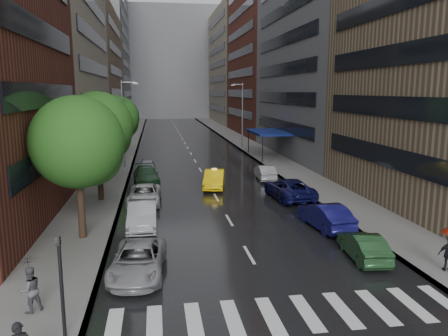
# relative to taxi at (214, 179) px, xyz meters

# --- Properties ---
(ground) EXTENTS (220.00, 220.00, 0.00)m
(ground) POSITION_rel_taxi_xyz_m (-0.31, -19.41, -0.77)
(ground) COLOR gray
(ground) RESTS_ON ground
(road) EXTENTS (14.00, 140.00, 0.01)m
(road) POSITION_rel_taxi_xyz_m (-0.31, 30.59, -0.76)
(road) COLOR black
(road) RESTS_ON ground
(sidewalk_left) EXTENTS (4.00, 140.00, 0.15)m
(sidewalk_left) POSITION_rel_taxi_xyz_m (-9.31, 30.59, -0.69)
(sidewalk_left) COLOR gray
(sidewalk_left) RESTS_ON ground
(sidewalk_right) EXTENTS (4.00, 140.00, 0.15)m
(sidewalk_right) POSITION_rel_taxi_xyz_m (8.69, 30.59, -0.69)
(sidewalk_right) COLOR gray
(sidewalk_right) RESTS_ON ground
(crosswalk) EXTENTS (13.15, 2.80, 0.01)m
(crosswalk) POSITION_rel_taxi_xyz_m (-0.11, -21.41, -0.76)
(crosswalk) COLOR silver
(crosswalk) RESTS_ON ground
(buildings_left) EXTENTS (8.00, 108.00, 38.00)m
(buildings_left) POSITION_rel_taxi_xyz_m (-15.31, 39.38, 15.22)
(buildings_left) COLOR maroon
(buildings_left) RESTS_ON ground
(buildings_right) EXTENTS (8.05, 109.10, 36.00)m
(buildings_right) POSITION_rel_taxi_xyz_m (14.69, 37.30, 14.26)
(buildings_right) COLOR #937A5B
(buildings_right) RESTS_ON ground
(building_far) EXTENTS (40.00, 14.00, 32.00)m
(building_far) POSITION_rel_taxi_xyz_m (-0.31, 98.59, 15.23)
(building_far) COLOR slate
(building_far) RESTS_ON ground
(tree_near) EXTENTS (4.96, 4.96, 7.91)m
(tree_near) POSITION_rel_taxi_xyz_m (-8.91, -11.78, 4.64)
(tree_near) COLOR #382619
(tree_near) RESTS_ON ground
(tree_mid) EXTENTS (5.08, 5.08, 8.10)m
(tree_mid) POSITION_rel_taxi_xyz_m (-8.91, -3.22, 4.77)
(tree_mid) COLOR #382619
(tree_mid) RESTS_ON ground
(tree_far) EXTENTS (4.77, 4.77, 7.60)m
(tree_far) POSITION_rel_taxi_xyz_m (-8.91, 13.97, 4.43)
(tree_far) COLOR #382619
(tree_far) RESTS_ON ground
(taxi) EXTENTS (2.48, 4.89, 1.54)m
(taxi) POSITION_rel_taxi_xyz_m (0.00, 0.00, 0.00)
(taxi) COLOR yellow
(taxi) RESTS_ON ground
(parked_cars_left) EXTENTS (2.70, 29.69, 1.57)m
(parked_cars_left) POSITION_rel_taxi_xyz_m (-5.71, -5.00, -0.05)
(parked_cars_left) COLOR #97969B
(parked_cars_left) RESTS_ON ground
(parked_cars_right) EXTENTS (2.99, 23.66, 1.58)m
(parked_cars_right) POSITION_rel_taxi_xyz_m (5.09, -6.89, -0.02)
(parked_cars_right) COLOR #1C3F20
(parked_cars_right) RESTS_ON ground
(ped_black_umbrella) EXTENTS (1.06, 1.03, 2.09)m
(ped_black_umbrella) POSITION_rel_taxi_xyz_m (-9.45, -20.02, 0.61)
(ped_black_umbrella) COLOR #515055
(ped_black_umbrella) RESTS_ON sidewalk_left
(traffic_light) EXTENTS (0.18, 0.15, 3.45)m
(traffic_light) POSITION_rel_taxi_xyz_m (-7.91, -21.95, 1.46)
(traffic_light) COLOR black
(traffic_light) RESTS_ON sidewalk_left
(street_lamp_left) EXTENTS (1.74, 0.22, 9.00)m
(street_lamp_left) POSITION_rel_taxi_xyz_m (-8.03, 10.59, 4.12)
(street_lamp_left) COLOR gray
(street_lamp_left) RESTS_ON sidewalk_left
(street_lamp_right) EXTENTS (1.74, 0.22, 9.00)m
(street_lamp_right) POSITION_rel_taxi_xyz_m (7.41, 25.59, 4.12)
(street_lamp_right) COLOR gray
(street_lamp_right) RESTS_ON sidewalk_right
(awning) EXTENTS (4.00, 8.00, 3.12)m
(awning) POSITION_rel_taxi_xyz_m (8.68, 15.59, 2.37)
(awning) COLOR navy
(awning) RESTS_ON sidewalk_right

